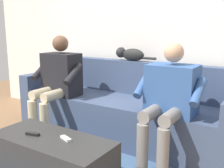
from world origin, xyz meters
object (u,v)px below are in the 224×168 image
at_px(coffee_table, 53,159).
at_px(person_right_seated, 58,79).
at_px(remote_black, 33,134).
at_px(cat_on_backrest, 130,54).
at_px(person_left_seated, 169,96).
at_px(couch, 123,111).
at_px(remote_white, 66,138).

distance_m(coffee_table, person_right_seated, 1.11).
xyz_separation_m(coffee_table, remote_black, (0.16, 0.05, 0.19)).
distance_m(coffee_table, remote_black, 0.26).
bearing_deg(person_right_seated, cat_on_backrest, -135.61).
xyz_separation_m(person_left_seated, person_right_seated, (1.32, 0.02, 0.02)).
relative_size(person_right_seated, cat_on_backrest, 2.20).
relative_size(coffee_table, remote_black, 8.75).
height_order(couch, remote_white, couch).
height_order(coffee_table, person_right_seated, person_right_seated).
height_order(couch, person_left_seated, person_left_seated).
relative_size(couch, person_left_seated, 2.30).
bearing_deg(cat_on_backrest, person_left_seated, 141.65).
bearing_deg(remote_white, person_right_seated, 155.71).
xyz_separation_m(coffee_table, person_left_seated, (-0.66, -0.79, 0.45)).
xyz_separation_m(couch, person_left_seated, (-0.66, 0.32, 0.33)).
xyz_separation_m(coffee_table, cat_on_backrest, (0.06, -1.36, 0.73)).
height_order(coffee_table, person_left_seated, person_left_seated).
height_order(person_right_seated, cat_on_backrest, person_right_seated).
bearing_deg(person_right_seated, person_left_seated, -179.12).
xyz_separation_m(couch, cat_on_backrest, (0.06, -0.25, 0.62)).
relative_size(coffee_table, person_left_seated, 0.93).
xyz_separation_m(couch, remote_black, (0.16, 1.15, 0.08)).
xyz_separation_m(couch, remote_white, (-0.12, 1.07, 0.08)).
height_order(couch, remote_black, couch).
bearing_deg(remote_white, couch, 115.43).
distance_m(cat_on_backrest, remote_white, 1.44).
xyz_separation_m(coffee_table, remote_white, (-0.12, -0.03, 0.19)).
bearing_deg(couch, coffee_table, 90.00).
distance_m(coffee_table, cat_on_backrest, 1.54).
height_order(coffee_table, remote_black, remote_black).
distance_m(person_right_seated, cat_on_backrest, 0.88).
bearing_deg(person_right_seated, remote_white, 136.71).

